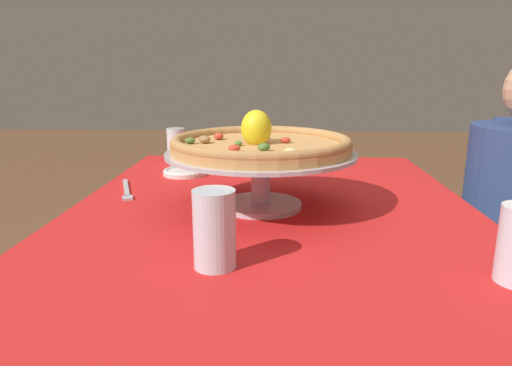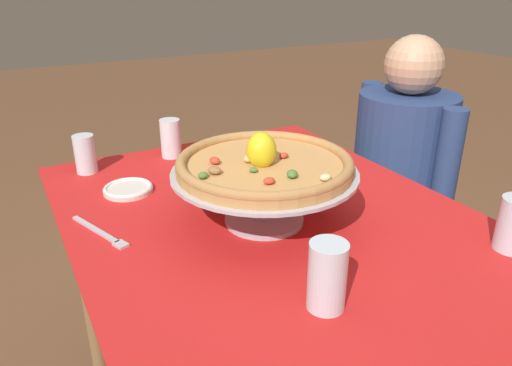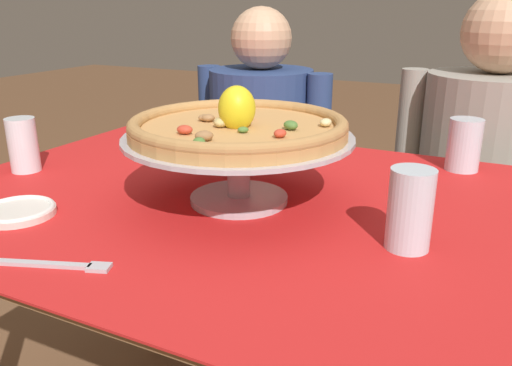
{
  "view_description": "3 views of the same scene",
  "coord_description": "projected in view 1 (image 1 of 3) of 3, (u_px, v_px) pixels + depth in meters",
  "views": [
    {
      "loc": [
        0.98,
        0.01,
        1.08
      ],
      "look_at": [
        -0.02,
        -0.04,
        0.83
      ],
      "focal_mm": 32.53,
      "sensor_mm": 36.0,
      "label": 1
    },
    {
      "loc": [
        0.84,
        -0.53,
        1.31
      ],
      "look_at": [
        -0.06,
        -0.03,
        0.86
      ],
      "focal_mm": 33.94,
      "sensor_mm": 36.0,
      "label": 2
    },
    {
      "loc": [
        0.41,
        -0.84,
        1.13
      ],
      "look_at": [
        -0.02,
        0.02,
        0.79
      ],
      "focal_mm": 36.57,
      "sensor_mm": 36.0,
      "label": 3
    }
  ],
  "objects": [
    {
      "name": "water_glass_side_left",
      "position": [
        254.0,
        146.0,
        1.55
      ],
      "size": [
        0.06,
        0.06,
        0.12
      ],
      "color": "white",
      "rests_on": "dining_table"
    },
    {
      "name": "water_glass_side_right",
      "position": [
        215.0,
        233.0,
        0.73
      ],
      "size": [
        0.07,
        0.07,
        0.13
      ],
      "color": "silver",
      "rests_on": "dining_table"
    },
    {
      "name": "water_glass_front_left",
      "position": [
        176.0,
        147.0,
        1.56
      ],
      "size": [
        0.06,
        0.06,
        0.11
      ],
      "color": "silver",
      "rests_on": "dining_table"
    },
    {
      "name": "dinner_fork",
      "position": [
        126.0,
        190.0,
        1.19
      ],
      "size": [
        0.2,
        0.09,
        0.01
      ],
      "color": "#B7B7C1",
      "rests_on": "dining_table"
    },
    {
      "name": "pizza",
      "position": [
        261.0,
        143.0,
        1.02
      ],
      "size": [
        0.4,
        0.4,
        0.09
      ],
      "color": "tan",
      "rests_on": "pizza_stand"
    },
    {
      "name": "side_plate",
      "position": [
        185.0,
        172.0,
        1.38
      ],
      "size": [
        0.13,
        0.13,
        0.02
      ],
      "color": "silver",
      "rests_on": "dining_table"
    },
    {
      "name": "pizza_stand",
      "position": [
        261.0,
        166.0,
        1.03
      ],
      "size": [
        0.42,
        0.42,
        0.13
      ],
      "color": "#B7B7C1",
      "rests_on": "dining_table"
    },
    {
      "name": "dining_table",
      "position": [
        272.0,
        258.0,
        1.05
      ],
      "size": [
        1.3,
        0.92,
        0.77
      ],
      "color": "olive",
      "rests_on": "ground"
    }
  ]
}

